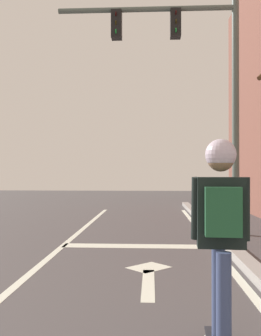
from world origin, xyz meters
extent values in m
cube|color=silver|center=(0.19, 6.00, 0.00)|extent=(0.12, 20.00, 0.01)
cube|color=silver|center=(3.05, 6.00, 0.00)|extent=(0.12, 20.00, 0.01)
cube|color=silver|center=(1.70, 9.11, 0.00)|extent=(3.01, 0.40, 0.01)
cube|color=silver|center=(1.85, 6.63, 0.00)|extent=(0.16, 1.40, 0.01)
cube|color=silver|center=(1.85, 7.48, 0.00)|extent=(0.71, 0.71, 0.01)
cube|color=#B2B2B7|center=(2.44, 4.99, 0.06)|extent=(0.16, 0.06, 0.01)
cylinder|color=#3D4B77|center=(2.43, 4.89, 0.47)|extent=(0.11, 0.11, 0.77)
cube|color=black|center=(2.43, 4.89, 0.10)|extent=(0.11, 0.25, 0.03)
cylinder|color=#3D4B77|center=(2.41, 4.53, 0.47)|extent=(0.11, 0.11, 0.77)
cube|color=black|center=(2.42, 4.71, 1.12)|extent=(0.37, 0.20, 0.54)
cylinder|color=black|center=(2.23, 4.75, 1.14)|extent=(0.07, 0.14, 0.50)
cylinder|color=black|center=(2.61, 4.73, 1.14)|extent=(0.07, 0.08, 0.49)
sphere|color=#906D4F|center=(2.42, 4.71, 1.54)|extent=(0.21, 0.21, 0.21)
sphere|color=silver|center=(2.42, 4.71, 1.56)|extent=(0.24, 0.24, 0.24)
cube|color=#205735|center=(2.41, 4.57, 1.14)|extent=(0.27, 0.16, 0.36)
cylinder|color=#55645D|center=(3.80, 10.61, 2.70)|extent=(0.16, 0.16, 5.39)
cylinder|color=#55645D|center=(1.76, 10.61, 5.17)|extent=(4.08, 0.12, 0.12)
cube|color=black|center=(2.44, 10.61, 4.82)|extent=(0.24, 0.28, 0.64)
cylinder|color=#3A0605|center=(2.44, 10.46, 5.02)|extent=(0.02, 0.10, 0.10)
cylinder|color=#3C3106|center=(2.44, 10.46, 4.82)|extent=(0.02, 0.10, 0.10)
cylinder|color=green|center=(2.44, 10.46, 4.62)|extent=(0.02, 0.10, 0.10)
cube|color=black|center=(1.08, 10.61, 4.82)|extent=(0.24, 0.28, 0.64)
cylinder|color=#3A0605|center=(1.08, 10.46, 5.02)|extent=(0.02, 0.10, 0.10)
cylinder|color=#3C3106|center=(1.08, 10.46, 4.82)|extent=(0.02, 0.10, 0.10)
cylinder|color=green|center=(1.08, 10.46, 4.62)|extent=(0.02, 0.10, 0.10)
camera|label=1|loc=(1.89, 1.70, 1.44)|focal=41.41mm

